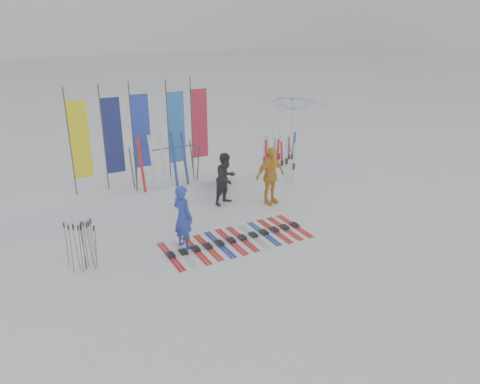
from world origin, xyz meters
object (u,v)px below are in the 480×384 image
person_blue (183,217)px  tent_canopy (293,127)px  person_black (226,179)px  ski_row (237,239)px  person_yellow (270,176)px  ski_rack (165,161)px

person_blue → tent_canopy: tent_canopy is taller
person_blue → person_black: (2.31, 2.13, -0.02)m
person_black → ski_row: size_ratio=0.43×
person_yellow → ski_row: person_yellow is taller
person_blue → ski_row: size_ratio=0.44×
person_yellow → ski_row: size_ratio=0.47×
person_blue → ski_row: bearing=-125.0°
person_yellow → ski_row: bearing=-147.9°
person_yellow → ski_rack: bearing=142.1°
person_black → person_yellow: 1.39m
tent_canopy → ski_row: bearing=-135.0°
person_black → tent_canopy: 5.55m
person_blue → ski_row: (1.38, -0.34, -0.82)m
ski_rack → person_yellow: bearing=-29.8°
person_yellow → tent_canopy: bearing=39.5°
tent_canopy → ski_row: size_ratio=0.75×
person_blue → person_yellow: size_ratio=0.92×
ski_row → person_blue: bearing=166.3°
person_black → ski_row: person_black is taller
person_yellow → ski_rack: (-2.85, 1.63, 0.46)m
tent_canopy → ski_row: 7.92m
person_black → ski_rack: 1.98m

